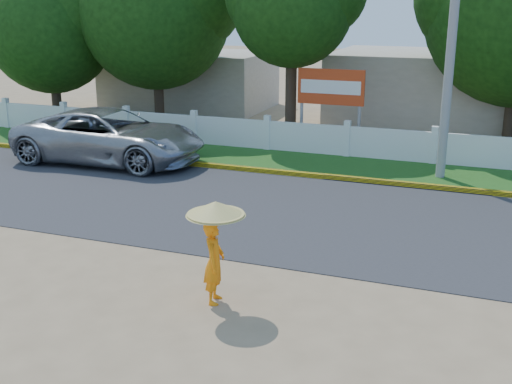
% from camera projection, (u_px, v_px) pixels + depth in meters
% --- Properties ---
extents(ground, '(120.00, 120.00, 0.00)m').
position_uv_depth(ground, '(221.00, 281.00, 12.89)').
color(ground, '#9E8460').
rests_on(ground, ground).
extents(road, '(60.00, 7.00, 0.02)m').
position_uv_depth(road, '(289.00, 213.00, 16.92)').
color(road, '#38383A').
rests_on(road, ground).
extents(grass_verge, '(60.00, 3.50, 0.03)m').
position_uv_depth(grass_verge, '(337.00, 166.00, 21.62)').
color(grass_verge, '#2D601E').
rests_on(grass_verge, ground).
extents(curb, '(40.00, 0.18, 0.16)m').
position_uv_depth(curb, '(324.00, 176.00, 20.08)').
color(curb, yellow).
rests_on(curb, ground).
extents(fence, '(40.00, 0.10, 1.10)m').
position_uv_depth(fence, '(347.00, 141.00, 22.76)').
color(fence, silver).
rests_on(fence, ground).
extents(building_near, '(10.00, 6.00, 3.20)m').
position_uv_depth(building_near, '(452.00, 91.00, 27.54)').
color(building_near, '#B7AD99').
rests_on(building_near, ground).
extents(building_far, '(8.00, 5.00, 2.80)m').
position_uv_depth(building_far, '(190.00, 80.00, 32.85)').
color(building_far, '#B7AD99').
rests_on(building_far, ground).
extents(utility_pole, '(0.28, 0.28, 6.98)m').
position_uv_depth(utility_pole, '(449.00, 66.00, 19.24)').
color(utility_pole, gray).
rests_on(utility_pole, ground).
extents(vehicle, '(6.63, 3.20, 1.82)m').
position_uv_depth(vehicle, '(110.00, 136.00, 21.90)').
color(vehicle, '#989B9F').
rests_on(vehicle, ground).
extents(monk_with_parasol, '(1.09, 1.09, 1.98)m').
position_uv_depth(monk_with_parasol, '(215.00, 237.00, 11.64)').
color(monk_with_parasol, orange).
rests_on(monk_with_parasol, ground).
extents(billboard, '(2.50, 0.13, 2.95)m').
position_uv_depth(billboard, '(331.00, 91.00, 23.59)').
color(billboard, gray).
rests_on(billboard, ground).
extents(tree_row, '(28.95, 7.26, 8.53)m').
position_uv_depth(tree_row, '(315.00, 16.00, 24.96)').
color(tree_row, '#473828').
rests_on(tree_row, ground).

